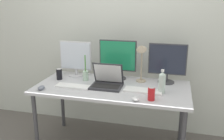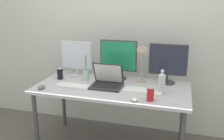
{
  "view_description": "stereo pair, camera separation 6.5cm",
  "coord_description": "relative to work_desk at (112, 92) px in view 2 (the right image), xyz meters",
  "views": [
    {
      "loc": [
        0.62,
        -2.41,
        1.65
      ],
      "look_at": [
        0.0,
        0.0,
        0.92
      ],
      "focal_mm": 40.0,
      "sensor_mm": 36.0,
      "label": 1
    },
    {
      "loc": [
        0.68,
        -2.39,
        1.65
      ],
      "look_at": [
        0.0,
        0.0,
        0.92
      ],
      "focal_mm": 40.0,
      "sensor_mm": 36.0,
      "label": 2
    }
  ],
  "objects": [
    {
      "name": "monitor_right",
      "position": [
        0.55,
        0.26,
        0.3
      ],
      "size": [
        0.41,
        0.18,
        0.43
      ],
      "color": "#38383D",
      "rests_on": "work_desk"
    },
    {
      "name": "desk_lamp",
      "position": [
        0.28,
        0.19,
        0.37
      ],
      "size": [
        0.11,
        0.18,
        0.45
      ],
      "color": "tan",
      "rests_on": "work_desk"
    },
    {
      "name": "mouse_by_laptop",
      "position": [
        0.3,
        -0.31,
        0.08
      ],
      "size": [
        0.09,
        0.11,
        0.03
      ],
      "primitive_type": "ellipsoid",
      "rotation": [
        0.0,
        0.0,
        0.36
      ],
      "color": "silver",
      "rests_on": "work_desk"
    },
    {
      "name": "monitor_center",
      "position": [
        0.0,
        0.26,
        0.31
      ],
      "size": [
        0.42,
        0.19,
        0.45
      ],
      "color": "#38383D",
      "rests_on": "work_desk"
    },
    {
      "name": "monitor_left",
      "position": [
        -0.51,
        0.26,
        0.28
      ],
      "size": [
        0.39,
        0.18,
        0.41
      ],
      "color": "silver",
      "rests_on": "work_desk"
    },
    {
      "name": "laptop_silver",
      "position": [
        -0.05,
        -0.02,
        0.12
      ],
      "size": [
        0.32,
        0.25,
        0.25
      ],
      "color": "#2D2D33",
      "rests_on": "work_desk"
    },
    {
      "name": "soda_can_near_keyboard",
      "position": [
        0.44,
        -0.27,
        0.13
      ],
      "size": [
        0.07,
        0.07,
        0.13
      ],
      "color": "red",
      "rests_on": "work_desk"
    },
    {
      "name": "wall_back",
      "position": [
        0.0,
        0.59,
        0.62
      ],
      "size": [
        7.0,
        0.08,
        2.6
      ],
      "primitive_type": "cube",
      "color": "silver",
      "rests_on": "ground"
    },
    {
      "name": "work_desk",
      "position": [
        0.0,
        0.0,
        0.0
      ],
      "size": [
        1.62,
        0.77,
        0.74
      ],
      "color": "#424247",
      "rests_on": "ground"
    },
    {
      "name": "bamboo_vase",
      "position": [
        -0.34,
        0.11,
        0.13
      ],
      "size": [
        0.06,
        0.06,
        0.29
      ],
      "color": "#B2D1B7",
      "rests_on": "work_desk"
    },
    {
      "name": "mouse_by_keyboard",
      "position": [
        -0.68,
        -0.27,
        0.08
      ],
      "size": [
        0.07,
        0.1,
        0.04
      ],
      "primitive_type": "ellipsoid",
      "rotation": [
        0.0,
        0.0,
        -0.07
      ],
      "color": "slate",
      "rests_on": "work_desk"
    },
    {
      "name": "keyboard_aux",
      "position": [
        0.34,
        -0.07,
        0.07
      ],
      "size": [
        0.39,
        0.16,
        0.02
      ],
      "primitive_type": "cube",
      "rotation": [
        0.0,
        0.0,
        -0.06
      ],
      "color": "white",
      "rests_on": "work_desk"
    },
    {
      "name": "soda_can_by_laptop",
      "position": [
        -0.64,
        0.08,
        0.13
      ],
      "size": [
        0.07,
        0.07,
        0.13
      ],
      "color": "black",
      "rests_on": "work_desk"
    },
    {
      "name": "water_bottle",
      "position": [
        0.52,
        -0.06,
        0.17
      ],
      "size": [
        0.07,
        0.07,
        0.24
      ],
      "color": "silver",
      "rests_on": "work_desk"
    },
    {
      "name": "keyboard_main",
      "position": [
        -0.39,
        -0.13,
        0.07
      ],
      "size": [
        0.36,
        0.13,
        0.02
      ],
      "primitive_type": "cube",
      "rotation": [
        0.0,
        0.0,
        -0.02
      ],
      "color": "white",
      "rests_on": "work_desk"
    }
  ]
}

